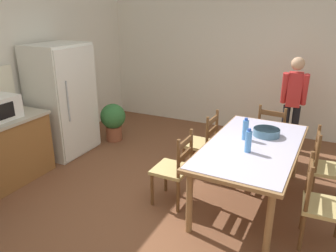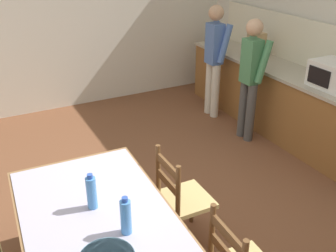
# 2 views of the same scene
# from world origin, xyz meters

# --- Properties ---
(ground_plane) EXTENTS (8.32, 8.32, 0.00)m
(ground_plane) POSITION_xyz_m (0.00, 0.00, 0.00)
(ground_plane) COLOR brown
(wall_left) EXTENTS (0.12, 5.20, 2.90)m
(wall_left) POSITION_xyz_m (-3.26, 0.00, 1.45)
(wall_left) COLOR silver
(wall_left) RESTS_ON ground
(kitchen_counter) EXTENTS (3.13, 0.66, 0.89)m
(kitchen_counter) POSITION_xyz_m (-1.20, 2.23, 0.45)
(kitchen_counter) COLOR brown
(kitchen_counter) RESTS_ON ground
(counter_splashback) EXTENTS (3.09, 0.03, 0.60)m
(counter_splashback) POSITION_xyz_m (-1.20, 2.54, 1.19)
(counter_splashback) COLOR #EFE8CB
(counter_splashback) RESTS_ON kitchen_counter
(microwave) EXTENTS (0.50, 0.39, 0.30)m
(microwave) POSITION_xyz_m (-0.23, 2.21, 1.04)
(microwave) COLOR white
(microwave) RESTS_ON kitchen_counter
(paper_bag) EXTENTS (0.24, 0.16, 0.36)m
(paper_bag) POSITION_xyz_m (-1.60, 2.20, 1.07)
(paper_bag) COLOR tan
(paper_bag) RESTS_ON kitchen_counter
(dining_table) EXTENTS (1.99, 1.08, 0.76)m
(dining_table) POSITION_xyz_m (0.70, -0.85, 0.68)
(dining_table) COLOR olive
(dining_table) RESTS_ON ground
(bottle_near_centre) EXTENTS (0.07, 0.07, 0.27)m
(bottle_near_centre) POSITION_xyz_m (0.45, -0.84, 0.88)
(bottle_near_centre) COLOR #4C8ED6
(bottle_near_centre) RESTS_ON dining_table
(bottle_off_centre) EXTENTS (0.07, 0.07, 0.27)m
(bottle_off_centre) POSITION_xyz_m (0.80, -0.73, 0.88)
(bottle_off_centre) COLOR #4C8ED6
(bottle_off_centre) RESTS_ON dining_table
(chair_side_far_left) EXTENTS (0.43, 0.41, 0.91)m
(chair_side_far_left) POSITION_xyz_m (0.29, -0.04, 0.44)
(chair_side_far_left) COLOR brown
(chair_side_far_left) RESTS_ON ground
(person_at_sink) EXTENTS (0.41, 0.28, 1.61)m
(person_at_sink) POSITION_xyz_m (-1.89, 1.71, 0.91)
(person_at_sink) COLOR silver
(person_at_sink) RESTS_ON ground
(person_at_counter) EXTENTS (0.40, 0.27, 1.57)m
(person_at_counter) POSITION_xyz_m (-1.04, 1.69, 0.89)
(person_at_counter) COLOR #4C4C4C
(person_at_counter) RESTS_ON ground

